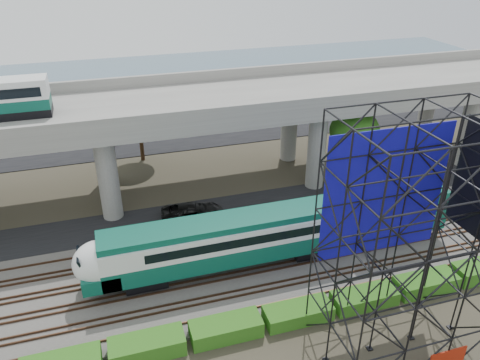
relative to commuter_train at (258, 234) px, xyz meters
name	(u,v)px	position (x,y,z in m)	size (l,w,h in m)	color
ground	(262,281)	(-0.30, -2.00, -2.88)	(140.00, 140.00, 0.00)	#474233
ballast_bed	(254,264)	(-0.30, 0.00, -2.78)	(90.00, 12.00, 0.20)	slate
service_road	(225,210)	(-0.30, 8.50, -2.84)	(90.00, 5.00, 0.08)	black
parking_lot	(179,124)	(-0.30, 32.00, -2.84)	(90.00, 18.00, 0.08)	black
harbor_water	(156,81)	(-0.30, 54.00, -2.87)	(140.00, 40.00, 0.03)	slate
rail_tracks	(254,262)	(-0.30, 0.00, -2.60)	(90.00, 9.52, 0.16)	#472D1E
commuter_train	(258,234)	(0.00, 0.00, 0.00)	(29.30, 3.06, 4.30)	black
overpass	(193,110)	(-1.74, 14.00, 5.33)	(80.00, 12.00, 12.40)	#9E9B93
scaffold_tower	(410,247)	(5.47, -9.98, 4.59)	(9.36, 6.36, 15.00)	black
hedge_strip	(298,312)	(0.71, -6.30, -2.32)	(34.60, 1.80, 1.20)	#2B6116
trees	(161,139)	(-4.97, 14.17, 2.69)	(40.94, 16.94, 7.69)	#382314
suv	(193,212)	(-3.48, 7.76, -2.03)	(2.58, 5.59, 1.55)	black
parked_cars	(182,119)	(0.10, 31.83, -2.19)	(39.80, 9.78, 1.31)	silver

